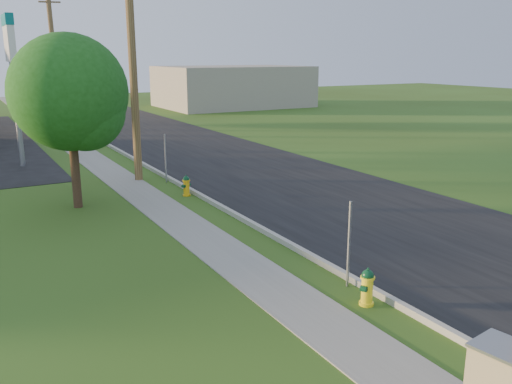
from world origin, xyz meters
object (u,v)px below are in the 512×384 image
hydrant_near (367,287)px  hydrant_mid (186,186)px  tree_verge (73,97)px  utility_pole_far (55,59)px  utility_pole_mid (132,59)px  price_pylon (10,47)px  hydrant_far (91,135)px

hydrant_near → hydrant_mid: bearing=89.2°
tree_verge → utility_pole_far: bearing=81.9°
utility_pole_mid → hydrant_mid: 5.76m
tree_verge → hydrant_mid: bearing=-4.8°
utility_pole_mid → hydrant_mid: (0.76, -3.42, -4.57)m
price_pylon → tree_verge: price_pylon is taller
tree_verge → hydrant_near: bearing=-71.2°
utility_pole_mid → hydrant_far: utility_pole_mid is taller
price_pylon → hydrant_near: (4.51, -19.24, -5.03)m
hydrant_mid → tree_verge: bearing=175.2°
tree_verge → hydrant_mid: tree_verge is taller
utility_pole_mid → utility_pole_far: (0.00, 18.00, -0.15)m
utility_pole_far → utility_pole_mid: bearing=-90.0°
hydrant_near → price_pylon: bearing=103.2°
utility_pole_far → hydrant_near: (0.61, -31.74, -4.40)m
price_pylon → hydrant_far: bearing=53.4°
utility_pole_mid → hydrant_far: bearing=86.6°
tree_verge → hydrant_near: 11.72m
utility_pole_far → hydrant_mid: 21.89m
utility_pole_mid → price_pylon: (-3.90, 5.50, 0.48)m
price_pylon → tree_verge: (0.90, -8.61, -1.68)m
hydrant_mid → hydrant_far: bearing=90.2°
hydrant_far → hydrant_near: bearing=-90.2°
tree_verge → utility_pole_mid: bearing=46.0°
utility_pole_far → tree_verge: size_ratio=1.63×
utility_pole_far → hydrant_far: bearing=-83.7°
hydrant_mid → hydrant_far: size_ratio=1.05×
utility_pole_mid → hydrant_near: bearing=-87.5°
utility_pole_far → hydrant_near: size_ratio=11.51×
utility_pole_mid → price_pylon: utility_pole_mid is taller
tree_verge → hydrant_mid: size_ratio=7.42×
hydrant_far → hydrant_mid: bearing=-89.8°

